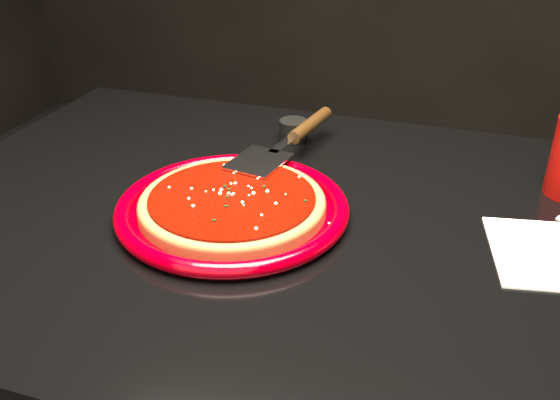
{
  "coord_description": "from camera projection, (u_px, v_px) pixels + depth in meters",
  "views": [
    {
      "loc": [
        0.19,
        -0.73,
        1.19
      ],
      "look_at": [
        -0.05,
        0.0,
        0.77
      ],
      "focal_mm": 40.0,
      "sensor_mm": 36.0,
      "label": 1
    }
  ],
  "objects": [
    {
      "name": "pizza_server",
      "position": [
        288.0,
        140.0,
        1.01
      ],
      "size": [
        0.14,
        0.33,
        0.02
      ],
      "primitive_type": null,
      "rotation": [
        0.0,
        0.0,
        -0.16
      ],
      "color": "silver",
      "rests_on": "plate"
    },
    {
      "name": "pizza_sauce",
      "position": [
        232.0,
        199.0,
        0.86
      ],
      "size": [
        0.29,
        0.29,
        0.01
      ],
      "primitive_type": "cylinder",
      "rotation": [
        0.0,
        0.0,
        -0.3
      ],
      "color": "#710800",
      "rests_on": "plate"
    },
    {
      "name": "ramekin",
      "position": [
        293.0,
        131.0,
        1.1
      ],
      "size": [
        0.06,
        0.06,
        0.04
      ],
      "primitive_type": "cylinder",
      "rotation": [
        0.0,
        0.0,
        -0.27
      ],
      "color": "black",
      "rests_on": "table"
    },
    {
      "name": "pizza_crust",
      "position": [
        232.0,
        206.0,
        0.87
      ],
      "size": [
        0.33,
        0.33,
        0.01
      ],
      "primitive_type": "cylinder",
      "rotation": [
        0.0,
        0.0,
        -0.3
      ],
      "color": "brown",
      "rests_on": "plate"
    },
    {
      "name": "pizza_crust_rim",
      "position": [
        232.0,
        202.0,
        0.87
      ],
      "size": [
        0.33,
        0.33,
        0.02
      ],
      "primitive_type": "torus",
      "rotation": [
        0.0,
        0.0,
        -0.3
      ],
      "color": "brown",
      "rests_on": "plate"
    },
    {
      "name": "parmesan_dusting",
      "position": [
        232.0,
        195.0,
        0.86
      ],
      "size": [
        0.22,
        0.22,
        0.01
      ],
      "primitive_type": null,
      "color": "#FFF4C3",
      "rests_on": "plate"
    },
    {
      "name": "basil_flecks",
      "position": [
        232.0,
        195.0,
        0.86
      ],
      "size": [
        0.21,
        0.21,
        0.0
      ],
      "primitive_type": null,
      "color": "black",
      "rests_on": "plate"
    },
    {
      "name": "napkin_a",
      "position": [
        557.0,
        254.0,
        0.79
      ],
      "size": [
        0.19,
        0.19,
        0.0
      ],
      "primitive_type": "cube",
      "rotation": [
        0.0,
        0.0,
        0.18
      ],
      "color": "white",
      "rests_on": "table"
    },
    {
      "name": "plate",
      "position": [
        233.0,
        208.0,
        0.87
      ],
      "size": [
        0.41,
        0.41,
        0.02
      ],
      "primitive_type": "cylinder",
      "rotation": [
        0.0,
        0.0,
        -0.3
      ],
      "color": "#810009",
      "rests_on": "table"
    }
  ]
}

